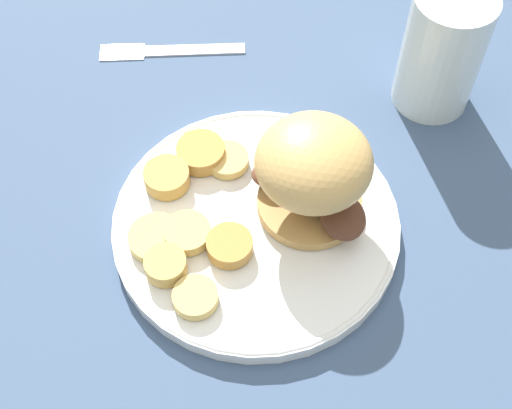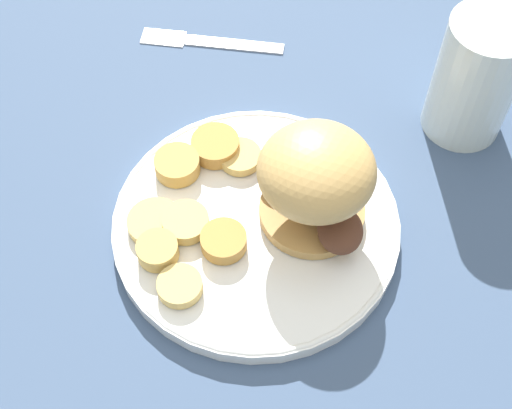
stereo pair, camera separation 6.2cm
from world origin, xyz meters
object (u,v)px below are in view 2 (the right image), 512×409
dinner_plate (256,224)px  sandwich (315,180)px  drinking_glass (476,78)px  fork (210,42)px

dinner_plate → sandwich: (-0.05, 0.02, 0.06)m
sandwich → drinking_glass: drinking_glass is taller
dinner_plate → drinking_glass: size_ratio=2.00×
sandwich → drinking_glass: (-0.20, -0.02, -0.01)m
sandwich → drinking_glass: bearing=-174.0°
fork → drinking_glass: drinking_glass is taller
fork → dinner_plate: bearing=70.3°
fork → drinking_glass: size_ratio=1.04×
dinner_plate → sandwich: sandwich is taller
drinking_glass → sandwich: bearing=6.0°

